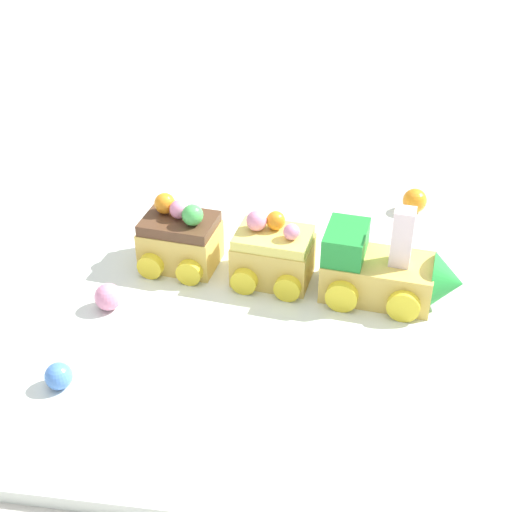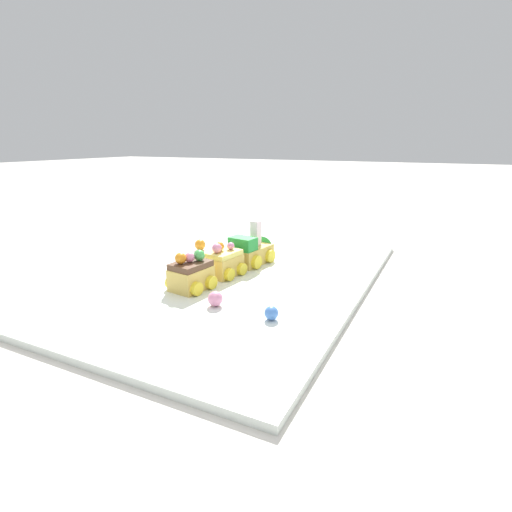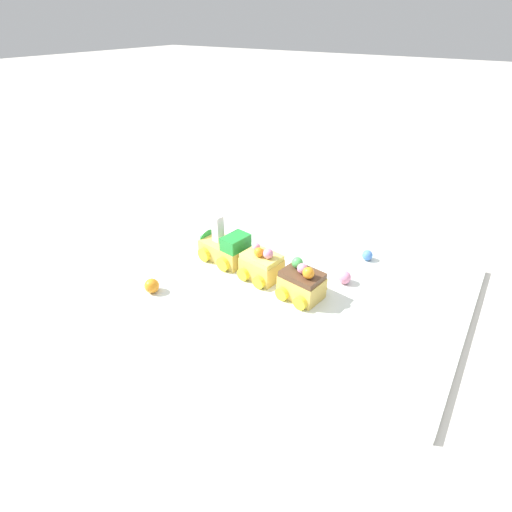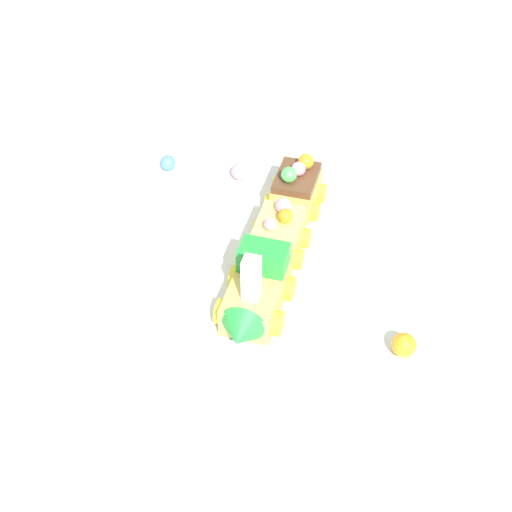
% 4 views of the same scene
% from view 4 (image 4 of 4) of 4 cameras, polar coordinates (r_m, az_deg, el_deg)
% --- Properties ---
extents(ground_plane, '(10.00, 10.00, 0.00)m').
position_cam_4_polar(ground_plane, '(0.89, -1.58, -0.66)').
color(ground_plane, beige).
extents(display_board, '(0.76, 0.46, 0.01)m').
position_cam_4_polar(display_board, '(0.89, -1.58, -0.38)').
color(display_board, silver).
rests_on(display_board, ground_plane).
extents(cake_train_locomotive, '(0.13, 0.09, 0.09)m').
position_cam_4_polar(cake_train_locomotive, '(0.79, -0.17, -3.34)').
color(cake_train_locomotive, '#E0BC56').
rests_on(cake_train_locomotive, display_board).
extents(cake_car_lemon, '(0.08, 0.08, 0.07)m').
position_cam_4_polar(cake_car_lemon, '(0.87, 1.80, 1.65)').
color(cake_car_lemon, '#E0BC56').
rests_on(cake_car_lemon, display_board).
extents(cake_car_chocolate, '(0.08, 0.08, 0.07)m').
position_cam_4_polar(cake_car_chocolate, '(0.94, 3.24, 5.37)').
color(cake_car_chocolate, '#E0BC56').
rests_on(cake_car_chocolate, display_board).
extents(gumball_orange, '(0.03, 0.03, 0.03)m').
position_cam_4_polar(gumball_orange, '(0.78, 11.76, -6.98)').
color(gumball_orange, orange).
rests_on(gumball_orange, display_board).
extents(gumball_pink, '(0.03, 0.03, 0.03)m').
position_cam_4_polar(gumball_pink, '(1.00, -1.26, 6.81)').
color(gumball_pink, pink).
rests_on(gumball_pink, display_board).
extents(gumball_blue, '(0.02, 0.02, 0.02)m').
position_cam_4_polar(gumball_blue, '(1.02, -7.07, 7.41)').
color(gumball_blue, '#4C84E0').
rests_on(gumball_blue, display_board).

